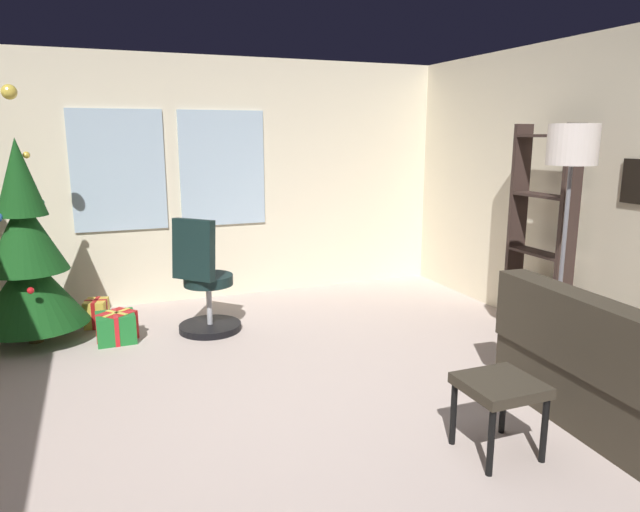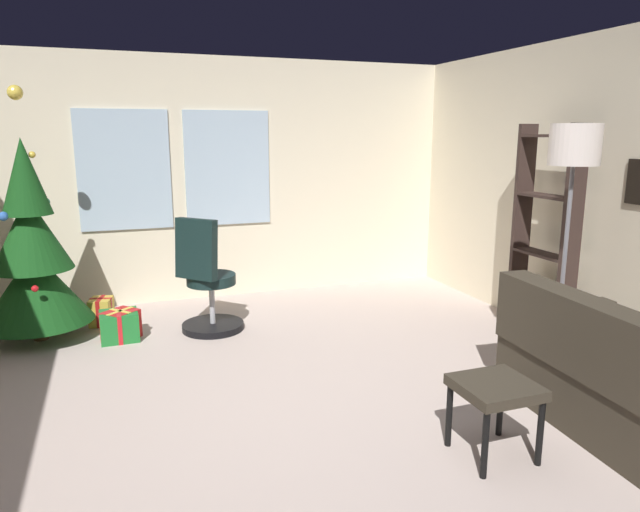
{
  "view_description": "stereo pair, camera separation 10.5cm",
  "coord_description": "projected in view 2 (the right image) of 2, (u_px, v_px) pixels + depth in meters",
  "views": [
    {
      "loc": [
        -1.13,
        -2.91,
        1.76
      ],
      "look_at": [
        0.38,
        0.95,
        0.87
      ],
      "focal_mm": 32.1,
      "sensor_mm": 36.0,
      "label": 1
    },
    {
      "loc": [
        -1.03,
        -2.95,
        1.76
      ],
      "look_at": [
        0.38,
        0.95,
        0.87
      ],
      "focal_mm": 32.1,
      "sensor_mm": 36.0,
      "label": 2
    }
  ],
  "objects": [
    {
      "name": "ground_plane",
      "position": [
        315.0,
        441.0,
        3.43
      ],
      "size": [
        5.23,
        6.36,
        0.1
      ],
      "primitive_type": "cube",
      "color": "beige"
    },
    {
      "name": "bookshelf",
      "position": [
        544.0,
        249.0,
        4.89
      ],
      "size": [
        0.18,
        0.64,
        1.84
      ],
      "color": "#332520",
      "rests_on": "ground_plane"
    },
    {
      "name": "gift_box_red",
      "position": [
        121.0,
        325.0,
        4.99
      ],
      "size": [
        0.35,
        0.34,
        0.26
      ],
      "color": "red",
      "rests_on": "ground_plane"
    },
    {
      "name": "office_chair",
      "position": [
        207.0,
        287.0,
        5.12
      ],
      "size": [
        0.6,
        0.59,
        1.05
      ],
      "color": "black",
      "rests_on": "ground_plane"
    },
    {
      "name": "footstool",
      "position": [
        495.0,
        393.0,
        3.12
      ],
      "size": [
        0.41,
        0.4,
        0.44
      ],
      "color": "#373025",
      "rests_on": "ground_plane"
    },
    {
      "name": "gift_box_green",
      "position": [
        119.0,
        326.0,
        4.97
      ],
      "size": [
        0.32,
        0.31,
        0.26
      ],
      "color": "#1E722D",
      "rests_on": "ground_plane"
    },
    {
      "name": "wall_back_with_windows",
      "position": [
        213.0,
        180.0,
        6.11
      ],
      "size": [
        5.23,
        0.12,
        2.55
      ],
      "color": "beige",
      "rests_on": "ground_plane"
    },
    {
      "name": "holiday_tree",
      "position": [
        33.0,
        258.0,
        4.85
      ],
      "size": [
        0.91,
        0.91,
        2.14
      ],
      "color": "#4C331E",
      "rests_on": "ground_plane"
    },
    {
      "name": "gift_box_gold",
      "position": [
        101.0,
        311.0,
        5.37
      ],
      "size": [
        0.24,
        0.27,
        0.26
      ],
      "color": "gold",
      "rests_on": "ground_plane"
    },
    {
      "name": "floor_lamp",
      "position": [
        573.0,
        166.0,
        3.9
      ],
      "size": [
        0.34,
        0.34,
        1.83
      ],
      "color": "slate",
      "rests_on": "ground_plane"
    }
  ]
}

